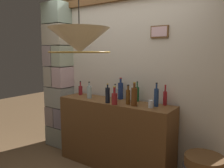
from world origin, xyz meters
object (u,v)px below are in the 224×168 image
(liquor_bottle_whiskey, at_px, (89,92))
(pendant_lamp, at_px, (79,41))
(liquor_bottle_scotch, at_px, (115,94))
(liquor_bottle_amaro, at_px, (156,97))
(liquor_bottle_vermouth, at_px, (121,90))
(liquor_bottle_bourbon, at_px, (108,95))
(liquor_bottle_sherry, at_px, (134,96))
(liquor_bottle_vodka, at_px, (128,96))
(glass_tumbler_highball, at_px, (151,104))
(liquor_bottle_tequila, at_px, (165,98))
(liquor_bottle_rum, at_px, (114,98))
(liquor_bottle_gin, at_px, (80,90))
(liquor_bottle_rye, at_px, (137,94))
(glass_tumbler_rocks, at_px, (128,98))

(liquor_bottle_whiskey, distance_m, pendant_lamp, 1.35)
(liquor_bottle_scotch, bearing_deg, liquor_bottle_amaro, 2.39)
(liquor_bottle_vermouth, height_order, liquor_bottle_bourbon, liquor_bottle_vermouth)
(liquor_bottle_bourbon, xyz_separation_m, liquor_bottle_sherry, (0.38, 0.05, 0.02))
(liquor_bottle_vodka, relative_size, pendant_lamp, 0.45)
(glass_tumbler_highball, bearing_deg, liquor_bottle_sherry, -173.28)
(glass_tumbler_highball, bearing_deg, pendant_lamp, -109.20)
(liquor_bottle_whiskey, height_order, pendant_lamp, pendant_lamp)
(liquor_bottle_tequila, relative_size, liquor_bottle_sherry, 0.87)
(liquor_bottle_vodka, relative_size, liquor_bottle_tequila, 0.98)
(liquor_bottle_scotch, height_order, liquor_bottle_tequila, liquor_bottle_tequila)
(liquor_bottle_amaro, bearing_deg, liquor_bottle_sherry, -151.85)
(liquor_bottle_amaro, distance_m, liquor_bottle_rum, 0.54)
(liquor_bottle_vodka, xyz_separation_m, pendant_lamp, (0.01, -0.93, 0.68))
(liquor_bottle_vodka, height_order, liquor_bottle_amaro, liquor_bottle_amaro)
(liquor_bottle_vodka, xyz_separation_m, liquor_bottle_rum, (-0.14, -0.12, -0.02))
(liquor_bottle_scotch, xyz_separation_m, liquor_bottle_sherry, (0.36, -0.11, 0.03))
(liquor_bottle_gin, xyz_separation_m, pendant_lamp, (0.99, -1.07, 0.71))
(liquor_bottle_vodka, bearing_deg, glass_tumbler_highball, -0.84)
(liquor_bottle_amaro, height_order, liquor_bottle_scotch, liquor_bottle_amaro)
(liquor_bottle_scotch, relative_size, liquor_bottle_rye, 0.86)
(liquor_bottle_amaro, height_order, liquor_bottle_bourbon, liquor_bottle_amaro)
(liquor_bottle_vodka, height_order, liquor_bottle_scotch, liquor_bottle_vodka)
(liquor_bottle_amaro, distance_m, liquor_bottle_bourbon, 0.66)
(liquor_bottle_amaro, relative_size, liquor_bottle_whiskey, 1.23)
(liquor_bottle_scotch, bearing_deg, liquor_bottle_tequila, 12.73)
(liquor_bottle_amaro, relative_size, liquor_bottle_gin, 1.37)
(glass_tumbler_highball, bearing_deg, liquor_bottle_vermouth, 158.69)
(liquor_bottle_rye, bearing_deg, glass_tumbler_rocks, -140.79)
(glass_tumbler_rocks, distance_m, pendant_lamp, 1.30)
(liquor_bottle_sherry, bearing_deg, liquor_bottle_rye, 110.37)
(liquor_bottle_bourbon, relative_size, liquor_bottle_rye, 0.94)
(liquor_bottle_vermouth, bearing_deg, liquor_bottle_gin, -173.29)
(liquor_bottle_whiskey, distance_m, liquor_bottle_vermouth, 0.48)
(liquor_bottle_bourbon, relative_size, glass_tumbler_highball, 2.80)
(liquor_bottle_vermouth, bearing_deg, liquor_bottle_scotch, -89.39)
(liquor_bottle_vermouth, distance_m, glass_tumbler_rocks, 0.21)
(pendant_lamp, bearing_deg, liquor_bottle_tequila, 70.39)
(liquor_bottle_vodka, distance_m, liquor_bottle_rum, 0.18)
(liquor_bottle_scotch, height_order, liquor_bottle_whiskey, liquor_bottle_whiskey)
(liquor_bottle_gin, relative_size, glass_tumbler_highball, 2.35)
(liquor_bottle_rum, distance_m, liquor_bottle_rye, 0.37)
(liquor_bottle_gin, height_order, liquor_bottle_rum, liquor_bottle_rum)
(liquor_bottle_bourbon, bearing_deg, glass_tumbler_rocks, 49.11)
(liquor_bottle_vodka, xyz_separation_m, liquor_bottle_bourbon, (-0.27, -0.08, 0.00))
(liquor_bottle_sherry, distance_m, pendant_lamp, 1.12)
(glass_tumbler_rocks, height_order, glass_tumbler_highball, glass_tumbler_rocks)
(glass_tumbler_highball, bearing_deg, glass_tumbler_rocks, 160.79)
(liquor_bottle_whiskey, xyz_separation_m, liquor_bottle_vermouth, (0.42, 0.21, 0.03))
(liquor_bottle_rye, height_order, liquor_bottle_sherry, liquor_bottle_sherry)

